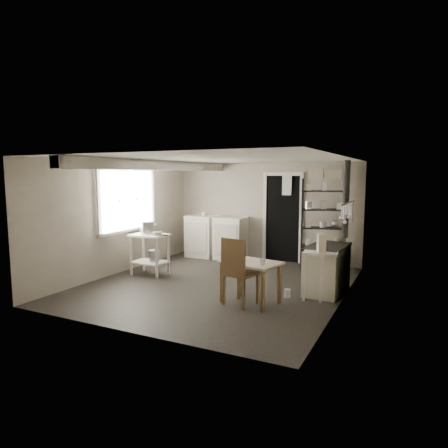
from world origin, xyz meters
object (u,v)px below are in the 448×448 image
at_px(stockpot, 147,229).
at_px(base_cabinets, 216,239).
at_px(shelf_rack, 323,226).
at_px(work_table, 251,280).
at_px(flour_sack, 323,258).
at_px(chair, 241,274).
at_px(stove, 327,267).
at_px(prep_table, 150,255).

xyz_separation_m(stockpot, base_cabinets, (0.50, 2.09, -0.48)).
relative_size(shelf_rack, work_table, 2.21).
bearing_deg(shelf_rack, flour_sack, 73.26).
height_order(work_table, chair, chair).
xyz_separation_m(stockpot, work_table, (2.59, -0.80, -0.56)).
distance_m(stove, flour_sack, 1.78).
bearing_deg(work_table, stockpot, 162.90).
distance_m(base_cabinets, flour_sack, 2.62).
relative_size(stockpot, shelf_rack, 0.15).
height_order(work_table, flour_sack, work_table).
bearing_deg(prep_table, stockpot, 158.38).
bearing_deg(work_table, flour_sack, 79.73).
height_order(shelf_rack, flour_sack, shelf_rack).
distance_m(prep_table, stockpot, 0.54).
bearing_deg(stove, stockpot, -170.58).
xyz_separation_m(stockpot, flour_sack, (3.10, 2.04, -0.70)).
bearing_deg(flour_sack, base_cabinets, 178.79).
bearing_deg(shelf_rack, stove, -92.10).
bearing_deg(shelf_rack, stockpot, -164.82).
xyz_separation_m(prep_table, flour_sack, (3.04, 2.06, -0.16)).
bearing_deg(work_table, shelf_rack, 79.45).
bearing_deg(base_cabinets, stove, -31.84).
height_order(stockpot, shelf_rack, shelf_rack).
height_order(prep_table, flour_sack, prep_table).
relative_size(stockpot, work_table, 0.34).
bearing_deg(base_cabinets, chair, -58.39).
height_order(shelf_rack, stove, shelf_rack).
bearing_deg(stockpot, stove, 5.21).
xyz_separation_m(shelf_rack, work_table, (-0.51, -2.76, -0.57)).
distance_m(work_table, chair, 0.20).
distance_m(chair, flour_sack, 3.03).
relative_size(work_table, chair, 0.82).
distance_m(stockpot, shelf_rack, 3.67).
bearing_deg(prep_table, flour_sack, 34.20).
xyz_separation_m(work_table, flour_sack, (0.51, 2.84, -0.14)).
bearing_deg(chair, stockpot, 171.09).
bearing_deg(stockpot, work_table, -17.10).
bearing_deg(stockpot, base_cabinets, 76.69).
xyz_separation_m(base_cabinets, shelf_rack, (2.61, -0.13, 0.49)).
height_order(base_cabinets, shelf_rack, shelf_rack).
distance_m(stove, chair, 1.64).
bearing_deg(chair, stove, 60.79).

